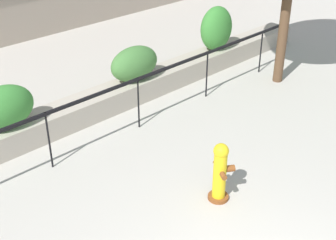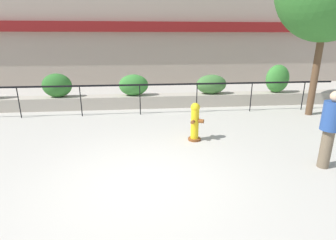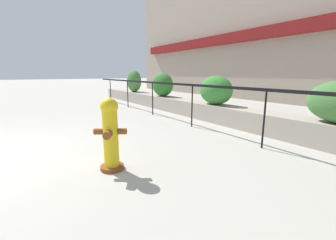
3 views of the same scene
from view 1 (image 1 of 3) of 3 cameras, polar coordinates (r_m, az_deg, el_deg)
The scene contains 6 objects.
planter_wall_low at distance 9.76m, azimuth -17.43°, elevation -1.60°, with size 18.00×0.70×0.50m, color #ADA393.
fence_railing_segment at distance 8.52m, azimuth -14.66°, elevation 0.10°, with size 15.00×0.05×1.15m.
hedge_bush_2 at distance 9.36m, azimuth -19.36°, elevation 1.45°, with size 1.19×0.70×0.86m, color #387F33.
hedge_bush_3 at distance 10.91m, azimuth -4.12°, elevation 6.88°, with size 1.28×0.70×0.80m, color #427538.
hedge_bush_4 at distance 12.77m, azimuth 5.91°, elevation 11.06°, with size 1.00×0.70×1.18m, color #387F33.
fire_hydrant at distance 7.75m, azimuth 6.36°, elevation -6.27°, with size 0.48×0.48×1.08m.
Camera 1 is at (-3.47, -1.78, 5.01)m, focal length 50.00 mm.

